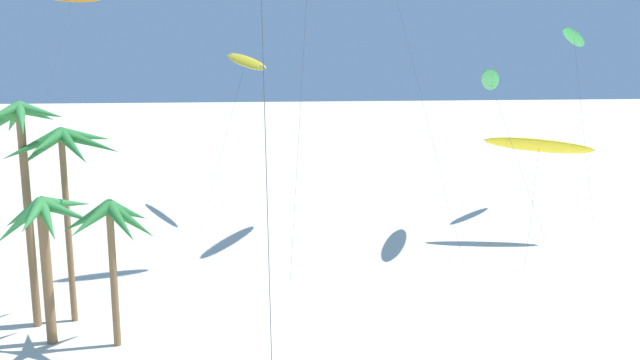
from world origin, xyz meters
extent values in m
cylinder|color=olive|center=(-12.04, 31.73, 5.02)|extent=(0.36, 0.36, 10.03)
cone|color=#33843D|center=(-11.12, 31.66, 9.81)|extent=(2.02, 0.70, 0.98)
cone|color=#33843D|center=(-11.55, 32.46, 9.67)|extent=(1.57, 1.95, 1.25)
cone|color=#33843D|center=(-12.52, 32.31, 9.44)|extent=(1.60, 1.78, 1.63)
cone|color=#33843D|center=(-12.79, 31.73, 9.44)|extent=(1.85, 0.56, 1.62)
cone|color=#33843D|center=(-12.60, 30.99, 9.78)|extent=(1.65, 1.92, 1.04)
cone|color=#33843D|center=(-11.75, 30.96, 9.54)|extent=(1.21, 2.00, 1.47)
cylinder|color=olive|center=(-10.84, 29.80, 3.12)|extent=(0.43, 0.43, 6.24)
cone|color=#33843D|center=(-9.72, 29.58, 5.84)|extent=(2.53, 1.02, 1.32)
cone|color=#33843D|center=(-10.06, 30.68, 5.98)|extent=(2.07, 2.23, 1.05)
cone|color=#33843D|center=(-11.16, 30.77, 5.58)|extent=(1.25, 2.40, 1.78)
cone|color=#33843D|center=(-11.77, 30.26, 5.62)|extent=(2.36, 1.56, 1.72)
cone|color=#33843D|center=(-11.69, 29.39, 5.47)|extent=(2.25, 1.48, 1.96)
cone|color=#33843D|center=(-10.89, 28.64, 5.91)|extent=(0.66, 2.50, 1.19)
cone|color=#33843D|center=(-10.34, 28.86, 5.67)|extent=(1.64, 2.37, 1.63)
cylinder|color=olive|center=(-10.51, 32.19, 4.41)|extent=(0.29, 0.29, 8.82)
cone|color=#287533|center=(-9.24, 32.08, 8.40)|extent=(2.76, 0.78, 1.38)
cone|color=#287533|center=(-9.65, 33.18, 8.54)|extent=(2.21, 2.44, 1.11)
cone|color=#287533|center=(-10.69, 33.47, 8.48)|extent=(0.94, 2.79, 1.22)
cone|color=#287533|center=(-11.55, 32.50, 8.04)|extent=(2.56, 1.25, 2.02)
cone|color=#287533|center=(-11.62, 31.60, 8.35)|extent=(2.66, 1.75, 1.48)
cone|color=#287533|center=(-10.75, 30.89, 8.59)|extent=(1.06, 2.80, 1.03)
cone|color=#287533|center=(-9.75, 31.21, 8.30)|extent=(2.09, 2.46, 1.56)
cylinder|color=olive|center=(-7.98, 29.30, 3.08)|extent=(0.30, 0.30, 6.16)
cone|color=#287533|center=(-7.12, 29.42, 5.44)|extent=(2.16, 0.84, 1.88)
cone|color=#287533|center=(-7.38, 30.12, 5.66)|extent=(1.81, 2.17, 1.51)
cone|color=#287533|center=(-8.46, 30.30, 5.91)|extent=(1.51, 2.35, 1.05)
cone|color=#287533|center=(-8.97, 29.39, 5.61)|extent=(2.30, 0.75, 1.58)
cone|color=#287533|center=(-8.56, 28.41, 5.76)|extent=(1.72, 2.26, 1.32)
cone|color=#287533|center=(-7.37, 28.52, 5.61)|extent=(1.83, 2.12, 1.59)
cylinder|color=#4C4C51|center=(0.55, 38.30, 10.29)|extent=(1.58, 3.64, 20.58)
cylinder|color=#4C4C51|center=(-19.02, 59.44, 8.27)|extent=(2.52, 9.72, 16.55)
ellipsoid|color=green|center=(21.42, 50.78, 13.09)|extent=(4.34, 5.16, 1.87)
ellipsoid|color=black|center=(21.42, 50.78, 13.12)|extent=(3.87, 4.88, 1.60)
cylinder|color=#4C4C51|center=(21.76, 48.94, 6.51)|extent=(0.71, 3.70, 13.01)
cylinder|color=#4C4C51|center=(-1.62, 14.07, 8.63)|extent=(0.19, 4.72, 17.25)
ellipsoid|color=yellow|center=(-2.68, 53.05, 11.37)|extent=(3.81, 7.86, 1.69)
ellipsoid|color=blue|center=(-2.68, 53.05, 11.40)|extent=(3.27, 7.82, 1.28)
cylinder|color=#4C4C51|center=(-4.29, 50.13, 5.64)|extent=(3.25, 5.85, 11.29)
cylinder|color=#4C4C51|center=(8.27, 42.27, 8.89)|extent=(3.51, 7.56, 17.79)
ellipsoid|color=green|center=(12.84, 43.83, 10.43)|extent=(2.62, 7.32, 2.43)
ellipsoid|color=red|center=(12.84, 43.83, 10.46)|extent=(2.07, 7.20, 1.75)
cylinder|color=#4C4C51|center=(14.53, 42.46, 5.18)|extent=(3.41, 2.76, 10.36)
ellipsoid|color=yellow|center=(16.02, 43.07, 6.30)|extent=(6.95, 2.51, 1.78)
ellipsoid|color=#19B2B7|center=(16.02, 43.07, 6.34)|extent=(6.99, 1.79, 1.09)
cylinder|color=#4C4C51|center=(14.75, 40.53, 3.10)|extent=(2.57, 5.10, 6.20)
camera|label=1|loc=(-1.76, 1.03, 12.82)|focal=38.68mm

